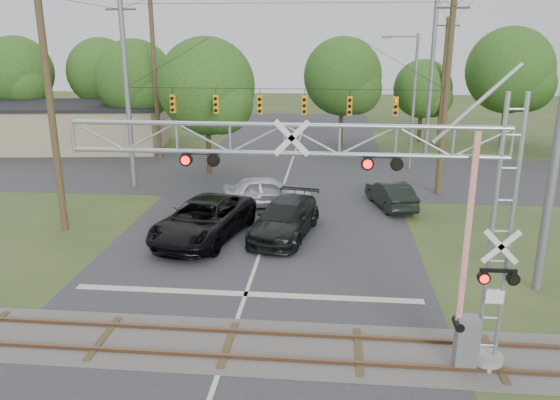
# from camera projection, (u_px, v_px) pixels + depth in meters

# --- Properties ---
(ground) EXTENTS (160.00, 160.00, 0.00)m
(ground) POSITION_uv_depth(u_px,v_px,m) (215.00, 385.00, 14.98)
(ground) COLOR #304620
(ground) RESTS_ON ground
(road_main) EXTENTS (14.00, 90.00, 0.02)m
(road_main) POSITION_uv_depth(u_px,v_px,m) (261.00, 249.00, 24.51)
(road_main) COLOR #2B2B2E
(road_main) RESTS_ON ground
(road_cross) EXTENTS (90.00, 12.00, 0.02)m
(road_cross) POSITION_uv_depth(u_px,v_px,m) (287.00, 174.00, 37.86)
(road_cross) COLOR #2B2B2E
(road_cross) RESTS_ON ground
(railroad_track) EXTENTS (90.00, 3.20, 0.17)m
(railroad_track) POSITION_uv_depth(u_px,v_px,m) (228.00, 345.00, 16.88)
(railroad_track) COLOR #4B4641
(railroad_track) RESTS_ON ground
(crossing_gantry) EXTENTS (12.35, 1.01, 7.87)m
(crossing_gantry) POSITION_uv_depth(u_px,v_px,m) (368.00, 201.00, 14.76)
(crossing_gantry) COLOR gray
(crossing_gantry) RESTS_ON ground
(traffic_signal_span) EXTENTS (19.34, 0.36, 11.50)m
(traffic_signal_span) POSITION_uv_depth(u_px,v_px,m) (297.00, 98.00, 32.33)
(traffic_signal_span) COLOR gray
(traffic_signal_span) RESTS_ON ground
(pickup_black) EXTENTS (4.49, 7.27, 1.88)m
(pickup_black) POSITION_uv_depth(u_px,v_px,m) (204.00, 219.00, 25.60)
(pickup_black) COLOR black
(pickup_black) RESTS_ON ground
(car_dark) EXTENTS (3.49, 6.22, 1.70)m
(car_dark) POSITION_uv_depth(u_px,v_px,m) (285.00, 219.00, 25.98)
(car_dark) COLOR black
(car_dark) RESTS_ON ground
(sedan_silver) EXTENTS (5.33, 3.05, 1.71)m
(sedan_silver) POSITION_uv_depth(u_px,v_px,m) (268.00, 191.00, 30.55)
(sedan_silver) COLOR #B2B3BA
(sedan_silver) RESTS_ON ground
(suv_dark) EXTENTS (2.69, 4.75, 1.48)m
(suv_dark) POSITION_uv_depth(u_px,v_px,m) (391.00, 194.00, 30.40)
(suv_dark) COLOR black
(suv_dark) RESTS_ON ground
(commercial_building) EXTENTS (17.06, 10.21, 3.77)m
(commercial_building) POSITION_uv_depth(u_px,v_px,m) (68.00, 126.00, 46.29)
(commercial_building) COLOR gray
(commercial_building) RESTS_ON ground
(streetlight) EXTENTS (2.50, 0.26, 9.39)m
(streetlight) POSITION_uv_depth(u_px,v_px,m) (411.00, 96.00, 37.78)
(streetlight) COLOR gray
(streetlight) RESTS_ON ground
(utility_poles) EXTENTS (24.54, 28.68, 14.51)m
(utility_poles) POSITION_uv_depth(u_px,v_px,m) (330.00, 84.00, 33.68)
(utility_poles) COLOR #3A2D1B
(utility_poles) RESTS_ON ground
(treeline) EXTENTS (58.65, 21.87, 10.04)m
(treeline) POSITION_uv_depth(u_px,v_px,m) (279.00, 78.00, 44.70)
(treeline) COLOR #362718
(treeline) RESTS_ON ground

